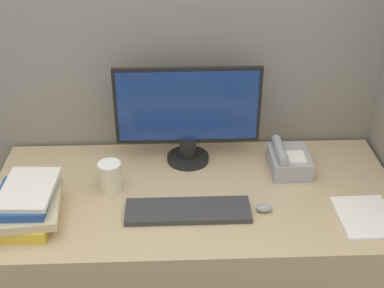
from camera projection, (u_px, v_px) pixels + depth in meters
cubicle_panel_rear at (191, 109)px, 2.26m from camera, size 1.92×0.04×1.80m
desk at (194, 267)px, 2.18m from camera, size 1.52×0.72×0.76m
monitor at (188, 115)px, 2.08m from camera, size 0.57×0.17×0.40m
keyboard at (188, 211)px, 1.88m from camera, size 0.44×0.14×0.02m
mouse at (264, 208)px, 1.88m from camera, size 0.06×0.04×0.03m
coffee_cup at (110, 177)px, 1.97m from camera, size 0.09×0.09×0.12m
book_stack at (26, 205)px, 1.83m from camera, size 0.26×0.30×0.12m
desk_telephone at (288, 161)px, 2.10m from camera, size 0.15×0.19×0.11m
paper_pile at (366, 217)px, 1.85m from camera, size 0.19×0.23×0.01m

